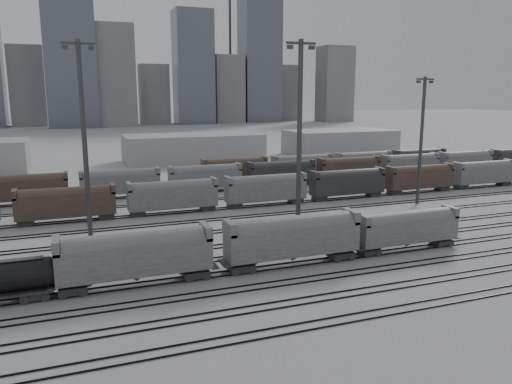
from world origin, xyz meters
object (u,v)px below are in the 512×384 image
object	(u,v)px
hopper_car_b	(293,236)
hopper_car_c	(407,227)
hopper_car_a	(136,254)
light_mast_c	(299,133)

from	to	relation	value
hopper_car_b	hopper_car_c	size ratio (longest dim) A/B	1.15
hopper_car_a	hopper_car_c	xyz separation A→B (m)	(34.52, 0.00, -0.41)
hopper_car_b	hopper_car_c	bearing A→B (deg)	0.00
hopper_car_b	hopper_car_a	bearing A→B (deg)	180.00
light_mast_c	hopper_car_a	bearing A→B (deg)	-152.90
hopper_car_a	light_mast_c	xyz separation A→B (m)	(25.03, 12.81, 10.97)
hopper_car_c	hopper_car_b	bearing A→B (deg)	180.00
hopper_car_a	hopper_car_c	size ratio (longest dim) A/B	1.13
hopper_car_c	light_mast_c	size ratio (longest dim) A/B	0.52
hopper_car_a	hopper_car_b	size ratio (longest dim) A/B	0.98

